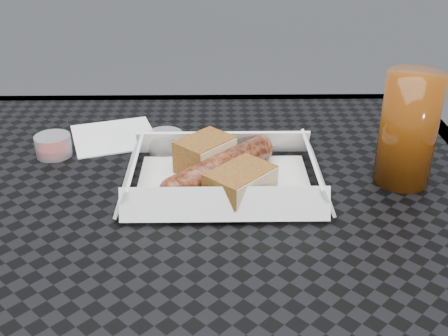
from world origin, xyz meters
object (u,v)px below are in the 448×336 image
patio_table (191,265)px  bratwurst (220,169)px  food_tray (224,184)px  drink_glass (408,129)px

patio_table → bratwurst: (0.04, 0.07, 0.10)m
patio_table → food_tray: bearing=58.2°
food_tray → bratwurst: (-0.01, 0.00, 0.02)m
food_tray → drink_glass: size_ratio=1.51×
bratwurst → drink_glass: size_ratio=1.04×
bratwurst → drink_glass: bearing=1.5°
drink_glass → bratwurst: bearing=-178.5°
food_tray → drink_glass: (0.23, 0.01, 0.07)m
bratwurst → patio_table: bearing=-117.6°
food_tray → drink_glass: drink_glass is taller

